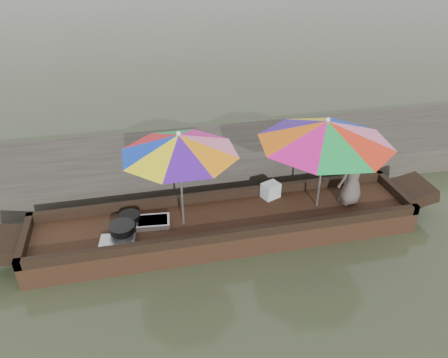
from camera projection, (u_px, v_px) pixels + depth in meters
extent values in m
plane|color=#39412C|center=(225.00, 235.00, 7.08)|extent=(80.00, 80.00, 0.00)
cube|color=#2D2B26|center=(201.00, 160.00, 8.80)|extent=(22.00, 2.20, 0.50)
cube|color=black|center=(225.00, 226.00, 6.99)|extent=(6.06, 1.20, 0.35)
cylinder|color=black|center=(130.00, 219.00, 6.72)|extent=(0.33, 0.33, 0.17)
cube|color=silver|center=(153.00, 222.00, 6.71)|extent=(0.53, 0.39, 0.09)
cube|color=silver|center=(117.00, 242.00, 6.32)|extent=(0.55, 0.41, 0.06)
cylinder|color=black|center=(122.00, 230.00, 6.47)|extent=(0.37, 0.37, 0.17)
cube|color=silver|center=(271.00, 190.00, 7.36)|extent=(0.34, 0.31, 0.26)
imported|color=#4E4540|center=(353.00, 174.00, 7.03)|extent=(0.61, 0.52, 1.05)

